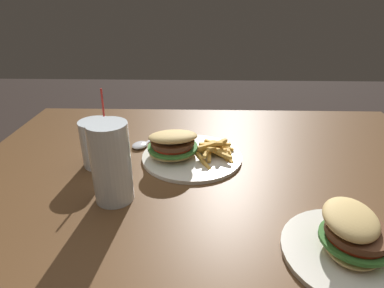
# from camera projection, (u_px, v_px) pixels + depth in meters

# --- Properties ---
(dining_table) EXTENTS (1.33, 1.23, 0.75)m
(dining_table) POSITION_uv_depth(u_px,v_px,m) (216.00, 242.00, 0.76)
(dining_table) COLOR brown
(dining_table) RESTS_ON ground_plane
(meal_plate_near) EXTENTS (0.28, 0.28, 0.10)m
(meal_plate_near) POSITION_uv_depth(u_px,v_px,m) (183.00, 149.00, 0.88)
(meal_plate_near) COLOR silver
(meal_plate_near) RESTS_ON dining_table
(beer_glass) EXTENTS (0.09, 0.09, 0.18)m
(beer_glass) POSITION_uv_depth(u_px,v_px,m) (111.00, 166.00, 0.69)
(beer_glass) COLOR silver
(beer_glass) RESTS_ON dining_table
(juice_glass) EXTENTS (0.09, 0.09, 0.21)m
(juice_glass) POSITION_uv_depth(u_px,v_px,m) (98.00, 144.00, 0.85)
(juice_glass) COLOR silver
(juice_glass) RESTS_ON dining_table
(spoon) EXTENTS (0.10, 0.16, 0.01)m
(spoon) POSITION_uv_depth(u_px,v_px,m) (142.00, 144.00, 0.97)
(spoon) COLOR silver
(spoon) RESTS_ON dining_table
(meal_plate_far) EXTENTS (0.24, 0.24, 0.10)m
(meal_plate_far) POSITION_uv_depth(u_px,v_px,m) (353.00, 241.00, 0.56)
(meal_plate_far) COLOR silver
(meal_plate_far) RESTS_ON dining_table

